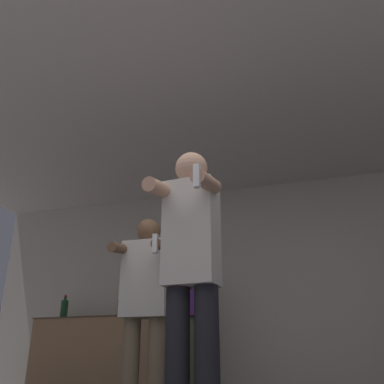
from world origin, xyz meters
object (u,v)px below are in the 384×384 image
(bottle_red_label, at_px, (64,310))
(bottle_tall_gin, at_px, (120,308))
(bottle_dark_rum, at_px, (128,310))
(person_man_side, at_px, (145,303))
(person_spectator_back, at_px, (184,305))
(bottle_short_whiskey, at_px, (160,309))
(person_woman_foreground, at_px, (191,270))

(bottle_red_label, distance_m, bottle_tall_gin, 0.76)
(bottle_dark_rum, height_order, bottle_tall_gin, bottle_tall_gin)
(person_man_side, distance_m, person_spectator_back, 0.99)
(bottle_red_label, xyz_separation_m, bottle_short_whiskey, (1.26, -0.00, -0.04))
(bottle_short_whiskey, bearing_deg, bottle_tall_gin, 180.00)
(bottle_tall_gin, xyz_separation_m, person_spectator_back, (1.01, -0.65, -0.08))
(bottle_short_whiskey, relative_size, person_man_side, 0.15)
(bottle_dark_rum, xyz_separation_m, person_man_side, (0.92, -1.63, -0.16))
(person_spectator_back, bearing_deg, bottle_tall_gin, 147.28)
(bottle_red_label, distance_m, bottle_dark_rum, 0.86)
(bottle_tall_gin, bearing_deg, bottle_dark_rum, 0.00)
(bottle_short_whiskey, distance_m, person_spectator_back, 0.82)
(person_woman_foreground, height_order, person_spectator_back, person_spectator_back)
(bottle_dark_rum, bearing_deg, person_spectator_back, -35.44)
(person_woman_foreground, bearing_deg, bottle_tall_gin, 124.50)
(bottle_short_whiskey, bearing_deg, person_spectator_back, -52.11)
(bottle_short_whiskey, relative_size, bottle_tall_gin, 0.77)
(bottle_short_whiskey, bearing_deg, bottle_dark_rum, 180.00)
(bottle_red_label, relative_size, bottle_short_whiskey, 1.28)
(bottle_dark_rum, relative_size, person_man_side, 0.16)
(bottle_red_label, xyz_separation_m, bottle_dark_rum, (0.86, -0.00, -0.04))
(bottle_red_label, bearing_deg, bottle_short_whiskey, -0.00)
(bottle_dark_rum, distance_m, bottle_short_whiskey, 0.41)
(bottle_short_whiskey, distance_m, person_woman_foreground, 2.56)
(bottle_red_label, bearing_deg, person_man_side, -42.63)
(bottle_tall_gin, distance_m, person_woman_foreground, 2.81)
(bottle_short_whiskey, distance_m, person_man_side, 1.72)
(bottle_tall_gin, relative_size, person_woman_foreground, 0.18)
(bottle_dark_rum, relative_size, bottle_tall_gin, 0.77)
(person_spectator_back, bearing_deg, bottle_short_whiskey, 127.89)
(bottle_tall_gin, xyz_separation_m, person_man_side, (1.02, -1.63, -0.19))
(bottle_dark_rum, height_order, person_woman_foreground, person_woman_foreground)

